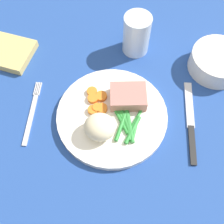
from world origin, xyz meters
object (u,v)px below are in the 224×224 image
salad_bowl (218,61)px  napkin (9,52)px  knife (191,123)px  dinner_plate (112,116)px  meat_portion (128,97)px  water_glass (136,37)px  fork (32,113)px

salad_bowl → napkin: salad_bowl is taller
knife → salad_bowl: (6.91, 16.01, 2.52)cm
knife → salad_bowl: bearing=64.5°
napkin → knife: bearing=-20.1°
napkin → dinner_plate: bearing=-30.4°
meat_portion → napkin: bearing=158.2°
meat_portion → knife: bearing=-16.3°
water_glass → salad_bowl: water_glass is taller
dinner_plate → salad_bowl: (24.50, 15.72, 1.92)cm
fork → dinner_plate: bearing=-0.1°
dinner_plate → salad_bowl: 29.18cm
fork → knife: bearing=-0.9°
dinner_plate → salad_bowl: size_ratio=1.86×
meat_portion → water_glass: 16.81cm
dinner_plate → water_glass: 21.39cm
meat_portion → napkin: size_ratio=0.68×
meat_portion → napkin: meat_portion is taller
dinner_plate → fork: 18.26cm
water_glass → napkin: (-32.16, -4.37, -3.41)cm
water_glass → salad_bowl: (19.95, -4.87, -1.65)cm
meat_portion → water_glass: size_ratio=0.78×
dinner_plate → fork: (-18.25, -0.26, -0.60)cm
knife → salad_bowl: salad_bowl is taller
water_glass → salad_bowl: bearing=-13.7°
dinner_plate → napkin: napkin is taller
fork → water_glass: water_glass is taller
water_glass → dinner_plate: bearing=-102.5°
dinner_plate → knife: (17.59, -0.29, -0.60)cm
dinner_plate → salad_bowl: bearing=32.7°
dinner_plate → knife: dinner_plate is taller
meat_portion → knife: 15.14cm
dinner_plate → fork: size_ratio=1.48×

